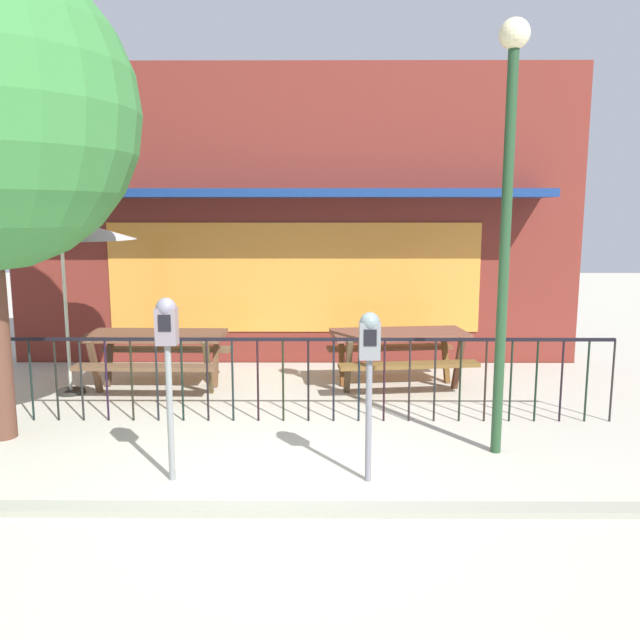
% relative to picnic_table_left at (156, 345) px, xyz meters
% --- Properties ---
extents(ground, '(40.00, 40.00, 0.00)m').
position_rel_picnic_table_left_xyz_m(ground, '(1.77, -2.96, -0.61)').
color(ground, '#B4B09F').
extents(pub_storefront, '(8.87, 1.32, 4.58)m').
position_rel_picnic_table_left_xyz_m(pub_storefront, '(1.77, 1.84, 1.67)').
color(pub_storefront, '#4C2519').
rests_on(pub_storefront, ground).
extents(patio_fence_front, '(7.47, 0.04, 0.97)m').
position_rel_picnic_table_left_xyz_m(patio_fence_front, '(1.77, -1.32, 0.05)').
color(patio_fence_front, black).
rests_on(patio_fence_front, ground).
extents(picnic_table_left, '(1.82, 1.39, 0.79)m').
position_rel_picnic_table_left_xyz_m(picnic_table_left, '(0.00, 0.00, 0.00)').
color(picnic_table_left, brown).
rests_on(picnic_table_left, ground).
extents(picnic_table_right, '(1.96, 1.57, 0.79)m').
position_rel_picnic_table_left_xyz_m(picnic_table_right, '(3.25, 0.13, 0.00)').
color(picnic_table_right, brown).
rests_on(picnic_table_right, ground).
extents(patio_umbrella, '(1.85, 1.85, 2.30)m').
position_rel_picnic_table_left_xyz_m(patio_umbrella, '(-1.10, -0.20, 1.53)').
color(patio_umbrella, '#262622').
rests_on(patio_umbrella, ground).
extents(parking_meter_near, '(0.18, 0.17, 1.52)m').
position_rel_picnic_table_left_xyz_m(parking_meter_near, '(2.62, -3.00, 0.56)').
color(parking_meter_near, slate).
rests_on(parking_meter_near, ground).
extents(parking_meter_far, '(0.18, 0.17, 1.64)m').
position_rel_picnic_table_left_xyz_m(parking_meter_far, '(0.88, -2.99, 0.65)').
color(parking_meter_far, gray).
rests_on(parking_meter_far, ground).
extents(street_lamp, '(0.28, 0.28, 4.08)m').
position_rel_picnic_table_left_xyz_m(street_lamp, '(3.94, -2.29, 2.04)').
color(street_lamp, '#224326').
rests_on(street_lamp, ground).
extents(curb_edge, '(12.42, 0.20, 0.11)m').
position_rel_picnic_table_left_xyz_m(curb_edge, '(1.77, -3.64, -0.61)').
color(curb_edge, gray).
rests_on(curb_edge, ground).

